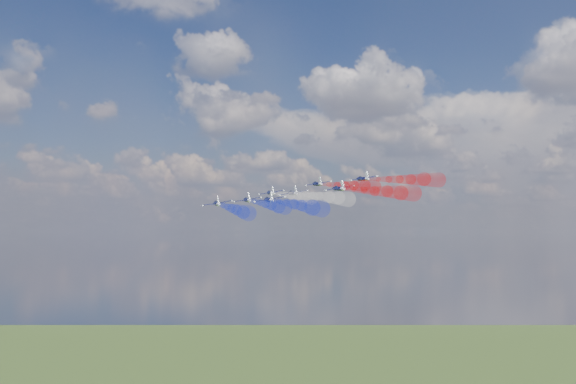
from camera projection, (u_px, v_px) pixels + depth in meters
The scene contains 16 objects.
jet_lead at pixel (271, 193), 195.26m from camera, with size 8.17×10.21×2.72m, color black, non-canonical shape.
trail_lead at pixel (291, 195), 171.60m from camera, with size 3.40×39.88×3.40m, color white, non-canonical shape.
jet_inner_left at pixel (247, 200), 182.03m from camera, with size 8.17×10.21×2.72m, color black, non-canonical shape.
trail_inner_left at pixel (266, 204), 158.37m from camera, with size 3.40×39.88×3.40m, color #192BDB, non-canonical shape.
jet_inner_right at pixel (317, 184), 187.50m from camera, with size 8.17×10.21×2.72m, color black, non-canonical shape.
trail_inner_right at pixel (345, 185), 163.84m from camera, with size 3.40×39.88×3.40m, color red, non-canonical shape.
jet_outer_left at pixel (217, 204), 168.77m from camera, with size 8.17×10.21×2.72m, color black, non-canonical shape.
trail_outer_left at pixel (232, 208), 145.10m from camera, with size 3.40×39.88×3.40m, color #192BDB, non-canonical shape.
jet_center_third at pixel (293, 193), 173.08m from camera, with size 8.17×10.21×2.72m, color black, non-canonical shape.
trail_center_third at pixel (320, 196), 149.42m from camera, with size 3.40×39.88×3.40m, color white, non-canonical shape.
jet_outer_right at pixel (363, 179), 177.00m from camera, with size 8.17×10.21×2.72m, color black, non-canonical shape.
trail_outer_right at pixel (400, 179), 153.34m from camera, with size 3.40×39.88×3.40m, color red, non-canonical shape.
jet_rear_left at pixel (269, 200), 159.77m from camera, with size 8.17×10.21×2.72m, color black, non-canonical shape.
trail_rear_left at pixel (294, 204), 136.11m from camera, with size 3.40×39.88×3.40m, color #192BDB, non-canonical shape.
jet_rear_right at pixel (339, 189), 164.91m from camera, with size 8.17×10.21×2.72m, color black, non-canonical shape.
trail_rear_right at pixel (375, 191), 141.25m from camera, with size 3.40×39.88×3.40m, color red, non-canonical shape.
Camera 1 is at (117.31, -119.37, 146.14)m, focal length 39.66 mm.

